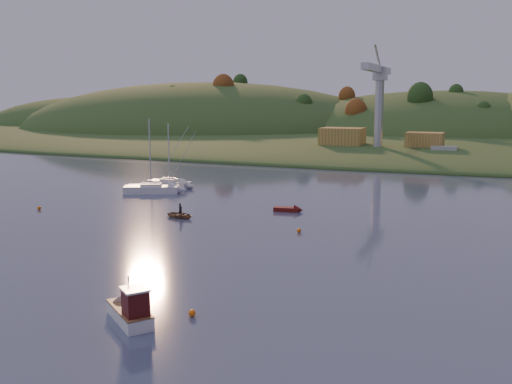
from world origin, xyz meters
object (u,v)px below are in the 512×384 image
at_px(sailboat_near, 151,189).
at_px(grey_dinghy, 141,186).
at_px(sailboat_far, 170,183).
at_px(fishing_boat, 128,308).
at_px(canoe, 181,215).
at_px(red_tender, 292,210).

relative_size(sailboat_near, grey_dinghy, 3.39).
distance_m(sailboat_near, sailboat_far, 6.56).
distance_m(fishing_boat, canoe, 33.38).
height_order(fishing_boat, canoe, fishing_boat).
relative_size(fishing_boat, canoe, 1.55).
height_order(canoe, red_tender, red_tender).
height_order(fishing_boat, sailboat_near, sailboat_near).
distance_m(fishing_boat, grey_dinghy, 59.47).
bearing_deg(red_tender, canoe, -149.24).
bearing_deg(sailboat_near, red_tender, -36.57).
distance_m(sailboat_near, grey_dinghy, 6.90).
height_order(fishing_boat, red_tender, fishing_boat).
relative_size(sailboat_near, canoe, 3.24).
bearing_deg(sailboat_near, fishing_boat, -83.02).
bearing_deg(grey_dinghy, sailboat_far, -8.18).
bearing_deg(grey_dinghy, sailboat_near, -73.26).
xyz_separation_m(sailboat_near, red_tender, (25.47, -5.38, -0.48)).
bearing_deg(fishing_boat, red_tender, -49.84).
bearing_deg(canoe, red_tender, -41.41).
bearing_deg(fishing_boat, sailboat_near, -21.44).
distance_m(fishing_boat, sailboat_far, 58.78).
bearing_deg(grey_dinghy, canoe, -76.59).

